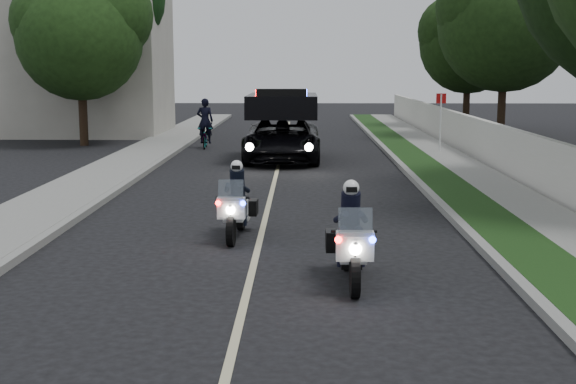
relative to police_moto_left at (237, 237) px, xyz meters
name	(u,v)px	position (x,y,z in m)	size (l,w,h in m)	color
ground	(252,273)	(0.47, -2.65, 0.00)	(120.00, 120.00, 0.00)	black
curb_right	(416,180)	(4.57, 7.35, 0.07)	(0.20, 60.00, 0.15)	gray
grass_verge	(440,180)	(5.27, 7.35, 0.08)	(1.20, 60.00, 0.16)	#193814
sidewalk_right	(485,180)	(6.57, 7.35, 0.08)	(1.40, 60.00, 0.16)	gray
property_wall	(521,157)	(7.57, 7.35, 0.75)	(0.22, 60.00, 1.50)	beige
curb_left	(134,179)	(-3.63, 7.35, 0.07)	(0.20, 60.00, 0.15)	gray
sidewalk_left	(96,179)	(-4.73, 7.35, 0.08)	(2.00, 60.00, 0.16)	gray
building_far	(83,63)	(-9.53, 23.35, 3.50)	(8.00, 6.00, 7.00)	#A8A396
lane_marking	(274,182)	(0.47, 7.35, 0.00)	(0.12, 50.00, 0.01)	#BFB78C
police_moto_left	(237,237)	(0.00, 0.00, 0.00)	(0.62, 1.78, 1.52)	silver
police_moto_right	(351,282)	(2.04, -3.16, 0.00)	(0.66, 1.88, 1.60)	silver
police_suv	(282,161)	(0.57, 12.56, 0.00)	(2.63, 5.68, 2.76)	black
bicycle	(206,148)	(-2.72, 16.83, 0.00)	(0.58, 1.67, 0.88)	black
cyclist	(206,148)	(-2.72, 16.83, 0.00)	(0.67, 0.44, 1.85)	black
sign_post	(439,156)	(6.47, 14.26, 0.00)	(0.38, 0.38, 2.42)	#AB160C
tree_right_d	(500,140)	(10.36, 20.61, 0.00)	(6.06, 6.06, 10.10)	#1D3913
tree_right_e	(465,129)	(10.13, 27.15, 0.00)	(5.27, 5.27, 8.78)	#193310
tree_left_near	(84,145)	(-8.04, 17.85, 0.00)	(5.30, 5.30, 8.83)	#204316
tree_left_far	(92,137)	(-8.76, 21.73, 0.00)	(6.28, 6.28, 10.47)	#123510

